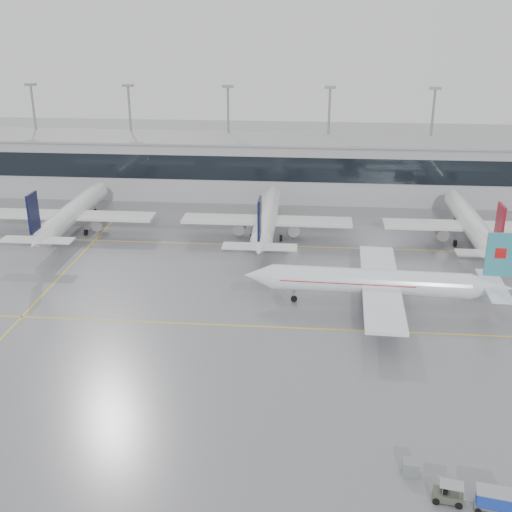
# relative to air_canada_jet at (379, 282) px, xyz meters

# --- Properties ---
(ground) EXTENTS (320.00, 320.00, 0.00)m
(ground) POSITION_rel_air_canada_jet_xyz_m (-17.07, -7.31, -3.56)
(ground) COLOR slate
(ground) RESTS_ON ground
(taxi_line_main) EXTENTS (120.00, 0.25, 0.01)m
(taxi_line_main) POSITION_rel_air_canada_jet_xyz_m (-17.07, -7.31, -3.56)
(taxi_line_main) COLOR yellow
(taxi_line_main) RESTS_ON ground
(taxi_line_north) EXTENTS (120.00, 0.25, 0.01)m
(taxi_line_north) POSITION_rel_air_canada_jet_xyz_m (-17.07, 22.69, -3.56)
(taxi_line_north) COLOR yellow
(taxi_line_north) RESTS_ON ground
(taxi_line_cross) EXTENTS (0.25, 60.00, 0.01)m
(taxi_line_cross) POSITION_rel_air_canada_jet_xyz_m (-47.07, 7.69, -3.56)
(taxi_line_cross) COLOR yellow
(taxi_line_cross) RESTS_ON ground
(terminal) EXTENTS (180.00, 15.00, 12.00)m
(terminal) POSITION_rel_air_canada_jet_xyz_m (-17.07, 54.69, 2.44)
(terminal) COLOR #9F9FA3
(terminal) RESTS_ON ground
(terminal_glass) EXTENTS (180.00, 0.20, 5.00)m
(terminal_glass) POSITION_rel_air_canada_jet_xyz_m (-17.07, 47.14, 3.94)
(terminal_glass) COLOR black
(terminal_glass) RESTS_ON ground
(terminal_roof) EXTENTS (182.00, 16.00, 0.40)m
(terminal_roof) POSITION_rel_air_canada_jet_xyz_m (-17.07, 54.69, 8.64)
(terminal_roof) COLOR gray
(terminal_roof) RESTS_ON ground
(light_masts) EXTENTS (156.40, 1.00, 22.60)m
(light_masts) POSITION_rel_air_canada_jet_xyz_m (-17.07, 60.69, 9.78)
(light_masts) COLOR gray
(light_masts) RESTS_ON ground
(air_canada_jet) EXTENTS (35.99, 28.65, 11.25)m
(air_canada_jet) POSITION_rel_air_canada_jet_xyz_m (0.00, 0.00, 0.00)
(air_canada_jet) COLOR white
(air_canada_jet) RESTS_ON ground
(parked_jet_b) EXTENTS (29.64, 36.96, 11.72)m
(parked_jet_b) POSITION_rel_air_canada_jet_xyz_m (-52.07, 26.38, 0.15)
(parked_jet_b) COLOR silver
(parked_jet_b) RESTS_ON ground
(parked_jet_c) EXTENTS (29.64, 36.96, 11.72)m
(parked_jet_c) POSITION_rel_air_canada_jet_xyz_m (-17.07, 26.38, 0.15)
(parked_jet_c) COLOR silver
(parked_jet_c) RESTS_ON ground
(parked_jet_d) EXTENTS (29.64, 36.96, 11.72)m
(parked_jet_d) POSITION_rel_air_canada_jet_xyz_m (17.93, 26.38, 0.15)
(parked_jet_d) COLOR silver
(parked_jet_d) RESTS_ON ground
(baggage_tug) EXTENTS (3.70, 1.94, 1.76)m
(baggage_tug) POSITION_rel_air_canada_jet_xyz_m (2.42, -37.00, -2.94)
(baggage_tug) COLOR #3F463A
(baggage_tug) RESTS_ON ground
(baggage_cart) EXTENTS (3.27, 2.21, 1.86)m
(baggage_cart) POSITION_rel_air_canada_jet_xyz_m (5.95, -37.68, -2.47)
(baggage_cart) COLOR gray
(baggage_cart) RESTS_ON ground
(gse_unit) EXTENTS (1.50, 1.42, 1.36)m
(gse_unit) POSITION_rel_air_canada_jet_xyz_m (-0.18, -33.93, -2.88)
(gse_unit) COLOR slate
(gse_unit) RESTS_ON ground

